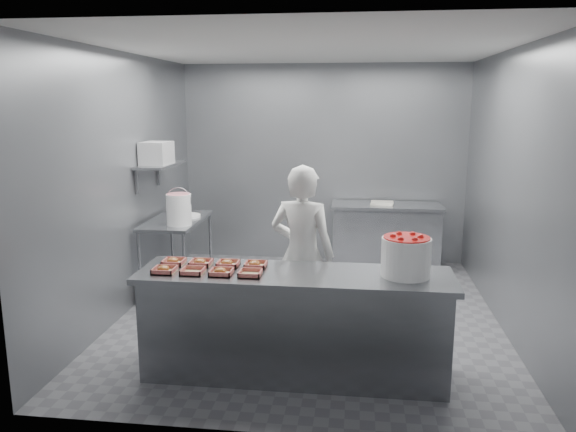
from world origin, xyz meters
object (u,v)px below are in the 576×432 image
at_px(back_counter, 386,236).
at_px(appliance, 156,153).
at_px(tray_6, 228,263).
at_px(strawberry_tub, 406,255).
at_px(tray_5, 201,262).
at_px(tray_2, 221,272).
at_px(tray_4, 174,261).
at_px(service_counter, 294,324).
at_px(tray_3, 250,273).
at_px(prep_table, 177,244).
at_px(tray_7, 255,264).
at_px(tray_0, 164,269).
at_px(glaze_bucket, 179,209).
at_px(tray_1, 193,271).
at_px(worker, 302,254).

relative_size(back_counter, appliance, 4.32).
height_order(back_counter, tray_6, tray_6).
xyz_separation_m(strawberry_tub, appliance, (-2.72, 1.83, 0.62)).
xyz_separation_m(tray_5, appliance, (-0.99, 1.73, 0.77)).
relative_size(tray_2, strawberry_tub, 0.48).
distance_m(tray_4, appliance, 2.04).
distance_m(service_counter, tray_2, 0.76).
bearing_deg(tray_3, prep_table, 122.20).
xyz_separation_m(tray_3, tray_7, (-0.00, 0.24, 0.00)).
relative_size(tray_0, glaze_bucket, 0.43).
bearing_deg(tray_0, service_counter, 6.41).
height_order(prep_table, tray_6, tray_6).
height_order(tray_3, tray_7, tray_7).
height_order(tray_6, strawberry_tub, strawberry_tub).
distance_m(back_counter, tray_1, 3.82).
distance_m(prep_table, tray_4, 1.95).
relative_size(prep_table, worker, 0.70).
distance_m(prep_table, strawberry_tub, 3.23).
bearing_deg(tray_7, glaze_bucket, 127.30).
relative_size(tray_3, tray_6, 1.00).
height_order(tray_3, tray_4, tray_4).
distance_m(tray_0, tray_5, 0.34).
xyz_separation_m(worker, glaze_bucket, (-1.50, 0.92, 0.23)).
distance_m(back_counter, glaze_bucket, 2.97).
xyz_separation_m(tray_0, tray_4, (0.00, 0.24, 0.00)).
bearing_deg(glaze_bucket, strawberry_tub, -33.95).
bearing_deg(tray_0, tray_6, 26.59).
relative_size(prep_table, strawberry_tub, 3.05).
height_order(tray_0, appliance, appliance).
relative_size(tray_7, worker, 0.11).
relative_size(tray_1, tray_2, 1.00).
height_order(prep_table, back_counter, same).
relative_size(service_counter, tray_6, 13.88).
height_order(tray_6, tray_7, same).
xyz_separation_m(tray_0, tray_5, (0.24, 0.24, 0.00)).
bearing_deg(tray_0, tray_7, 18.46).
distance_m(back_counter, tray_5, 3.61).
xyz_separation_m(tray_0, strawberry_tub, (1.97, 0.14, 0.15)).
height_order(tray_5, glaze_bucket, glaze_bucket).
distance_m(tray_0, tray_4, 0.24).
distance_m(back_counter, strawberry_tub, 3.29).
relative_size(tray_3, tray_4, 1.00).
bearing_deg(tray_4, worker, 29.65).
bearing_deg(service_counter, appliance, 134.53).
bearing_deg(tray_2, prep_table, 117.12).
bearing_deg(tray_3, tray_7, 90.72).
bearing_deg(prep_table, tray_2, -62.88).
relative_size(tray_4, appliance, 0.54).
bearing_deg(back_counter, tray_4, -122.18).
xyz_separation_m(tray_0, tray_1, (0.24, 0.00, -0.00)).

